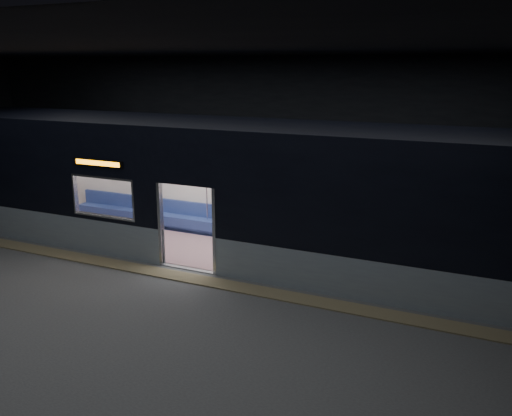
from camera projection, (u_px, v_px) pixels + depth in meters
The scene contains 7 objects.
station_floor at pixel (163, 285), 11.95m from camera, with size 24.00×14.00×0.01m, color #47494C.
station_envelope at pixel (156, 118), 11.01m from camera, with size 24.00×14.00×5.00m.
tactile_strip at pixel (177, 276), 12.43m from camera, with size 22.80×0.50×0.03m, color #8C7F59.
metro_car at pixel (217, 181), 13.71m from camera, with size 18.00×3.04×3.35m.
passenger at pixel (240, 211), 14.79m from camera, with size 0.47×0.77×1.46m.
handbag at pixel (237, 218), 14.59m from camera, with size 0.33×0.28×0.16m, color black.
transit_map at pixel (428, 203), 12.92m from camera, with size 1.09×0.03×0.71m, color white.
Camera 1 is at (6.52, -9.23, 4.70)m, focal length 38.00 mm.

